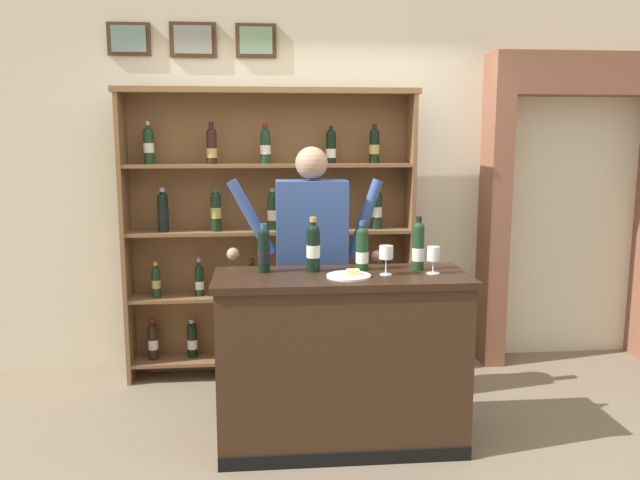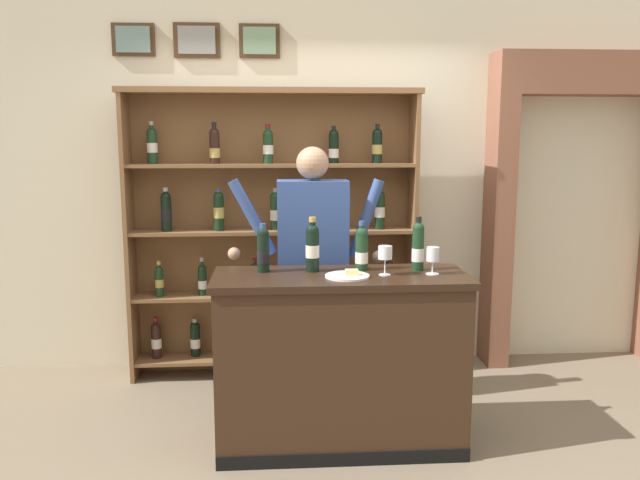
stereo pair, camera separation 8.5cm
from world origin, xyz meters
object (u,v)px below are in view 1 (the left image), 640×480
at_px(tasting_bottle_grappa, 362,248).
at_px(wine_glass_left, 433,256).
at_px(tasting_counter, 341,361).
at_px(tasting_bottle_vin_santo, 418,246).
at_px(shopkeeper, 312,248).
at_px(wine_glass_spare, 386,253).
at_px(wine_shelf, 270,230).
at_px(tasting_bottle_bianco, 264,249).
at_px(cheese_plate, 349,275).
at_px(tasting_bottle_riserva, 313,246).

xyz_separation_m(tasting_bottle_grappa, wine_glass_left, (0.38, -0.15, -0.02)).
relative_size(tasting_counter, tasting_bottle_vin_santo, 4.59).
height_order(tasting_counter, tasting_bottle_grappa, tasting_bottle_grappa).
height_order(shopkeeper, wine_glass_spare, shopkeeper).
relative_size(wine_shelf, shopkeeper, 1.25).
relative_size(tasting_bottle_vin_santo, wine_glass_left, 2.01).
height_order(tasting_bottle_bianco, wine_glass_left, tasting_bottle_bianco).
bearing_deg(tasting_bottle_grappa, tasting_counter, -138.56).
bearing_deg(shopkeeper, tasting_bottle_vin_santo, -38.01).
bearing_deg(tasting_bottle_grappa, cheese_plate, -118.45).
xyz_separation_m(wine_glass_spare, cheese_plate, (-0.21, -0.04, -0.11)).
xyz_separation_m(tasting_bottle_vin_santo, cheese_plate, (-0.42, -0.16, -0.13)).
bearing_deg(wine_glass_spare, tasting_bottle_riserva, 161.61).
bearing_deg(wine_shelf, shopkeeper, -67.93).
relative_size(shopkeeper, cheese_plate, 6.98).
bearing_deg(tasting_bottle_riserva, tasting_bottle_bianco, 179.28).
xyz_separation_m(tasting_bottle_grappa, cheese_plate, (-0.10, -0.19, -0.12)).
bearing_deg(wine_shelf, tasting_bottle_bianco, -92.68).
bearing_deg(tasting_bottle_bianco, wine_glass_left, -7.86).
xyz_separation_m(tasting_bottle_bianco, wine_glass_left, (0.95, -0.13, -0.03)).
distance_m(tasting_bottle_riserva, tasting_bottle_grappa, 0.29).
distance_m(shopkeeper, cheese_plate, 0.64).
height_order(tasting_bottle_bianco, tasting_bottle_riserva, tasting_bottle_riserva).
xyz_separation_m(wine_shelf, shopkeeper, (0.26, -0.63, -0.03)).
relative_size(shopkeeper, tasting_bottle_grappa, 5.97).
xyz_separation_m(wine_shelf, tasting_bottle_grappa, (0.52, -1.06, 0.04)).
xyz_separation_m(tasting_counter, wine_glass_left, (0.52, -0.03, 0.61)).
distance_m(tasting_bottle_bianco, tasting_bottle_grappa, 0.57).
relative_size(shopkeeper, tasting_bottle_bianco, 6.15).
height_order(tasting_bottle_riserva, wine_glass_spare, tasting_bottle_riserva).
bearing_deg(tasting_counter, wine_shelf, 108.06).
xyz_separation_m(wine_glass_left, cheese_plate, (-0.48, -0.04, -0.10)).
bearing_deg(cheese_plate, wine_glass_spare, 9.48).
bearing_deg(wine_glass_left, tasting_bottle_bianco, 172.14).
xyz_separation_m(wine_shelf, wine_glass_left, (0.90, -1.21, 0.02)).
relative_size(tasting_bottle_vin_santo, cheese_plate, 1.27).
distance_m(tasting_bottle_vin_santo, wine_glass_spare, 0.24).
xyz_separation_m(tasting_counter, tasting_bottle_bianco, (-0.43, 0.10, 0.64)).
height_order(tasting_counter, tasting_bottle_bianco, tasting_bottle_bianco).
relative_size(tasting_bottle_bianco, wine_glass_left, 1.79).
relative_size(shopkeeper, tasting_bottle_vin_santo, 5.48).
bearing_deg(tasting_bottle_riserva, cheese_plate, -41.97).
height_order(shopkeeper, tasting_bottle_bianco, shopkeeper).
distance_m(shopkeeper, wine_glass_spare, 0.69).
relative_size(tasting_bottle_vin_santo, wine_glass_spare, 1.89).
xyz_separation_m(tasting_counter, wine_glass_spare, (0.25, -0.03, 0.63)).
bearing_deg(wine_shelf, tasting_bottle_riserva, -77.87).
relative_size(tasting_counter, tasting_bottle_riserva, 4.57).
relative_size(tasting_counter, tasting_bottle_grappa, 5.00).
height_order(wine_glass_spare, cheese_plate, wine_glass_spare).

